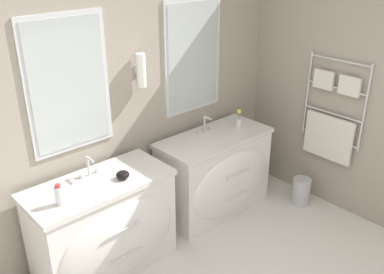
% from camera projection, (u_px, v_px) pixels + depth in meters
% --- Properties ---
extents(wall_back, '(5.85, 0.16, 2.60)m').
position_uv_depth(wall_back, '(88.00, 107.00, 3.48)').
color(wall_back, '#9E9384').
rests_on(wall_back, ground_plane).
extents(wall_right, '(0.13, 3.96, 2.60)m').
position_uv_depth(wall_right, '(348.00, 86.00, 4.05)').
color(wall_right, '#9E9384').
rests_on(wall_right, ground_plane).
extents(vanity_left, '(1.16, 0.60, 0.82)m').
position_uv_depth(vanity_left, '(105.00, 226.00, 3.50)').
color(vanity_left, white).
rests_on(vanity_left, ground_plane).
extents(vanity_right, '(1.16, 0.60, 0.82)m').
position_uv_depth(vanity_right, '(216.00, 173.00, 4.28)').
color(vanity_right, white).
rests_on(vanity_right, ground_plane).
extents(faucet_left, '(0.17, 0.11, 0.17)m').
position_uv_depth(faucet_left, '(89.00, 167.00, 3.41)').
color(faucet_left, silver).
rests_on(faucet_left, vanity_left).
extents(faucet_right, '(0.17, 0.11, 0.17)m').
position_uv_depth(faucet_right, '(205.00, 124.00, 4.19)').
color(faucet_right, silver).
rests_on(faucet_right, vanity_right).
extents(toiletry_bottle, '(0.06, 0.06, 0.17)m').
position_uv_depth(toiletry_bottle, '(59.00, 195.00, 3.03)').
color(toiletry_bottle, silver).
rests_on(toiletry_bottle, vanity_left).
extents(amenity_bowl, '(0.11, 0.11, 0.07)m').
position_uv_depth(amenity_bowl, '(123.00, 175.00, 3.39)').
color(amenity_bowl, black).
rests_on(amenity_bowl, vanity_left).
extents(flower_vase, '(0.05, 0.05, 0.20)m').
position_uv_depth(flower_vase, '(239.00, 120.00, 4.28)').
color(flower_vase, silver).
rests_on(flower_vase, vanity_right).
extents(waste_bin, '(0.19, 0.19, 0.29)m').
position_uv_depth(waste_bin, '(301.00, 191.00, 4.49)').
color(waste_bin, '#B7B7BC').
rests_on(waste_bin, ground_plane).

